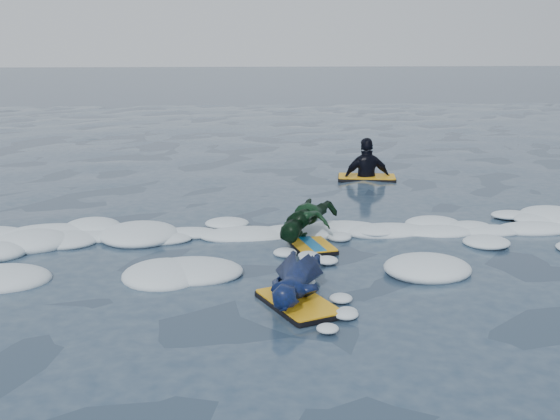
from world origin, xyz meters
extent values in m
plane|color=#162436|center=(0.00, 0.00, 0.00)|extent=(120.00, 120.00, 0.00)
cube|color=black|center=(0.14, -1.26, 0.04)|extent=(0.91, 1.15, 0.05)
cube|color=#F8AA14|center=(0.14, -1.26, 0.07)|extent=(0.89, 1.13, 0.02)
imported|color=#0B1753|center=(0.14, -1.01, 0.22)|extent=(0.92, 1.61, 0.36)
cube|color=black|center=(0.50, 0.87, 0.03)|extent=(0.69, 1.00, 0.05)
cube|color=#F8AA14|center=(0.50, 0.87, 0.06)|extent=(0.67, 0.98, 0.02)
cube|color=#176DB0|center=(0.50, 0.87, 0.08)|extent=(0.35, 0.89, 0.01)
imported|color=black|center=(0.50, 1.07, 0.29)|extent=(1.21, 1.53, 0.52)
cube|color=black|center=(2.12, 5.32, 0.04)|extent=(1.21, 0.79, 0.06)
cube|color=#F8AA14|center=(2.12, 5.32, 0.08)|extent=(1.19, 0.77, 0.02)
imported|color=black|center=(2.12, 5.32, -0.01)|extent=(1.02, 0.49, 1.69)
camera|label=1|loc=(-0.53, -8.09, 2.74)|focal=45.00mm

